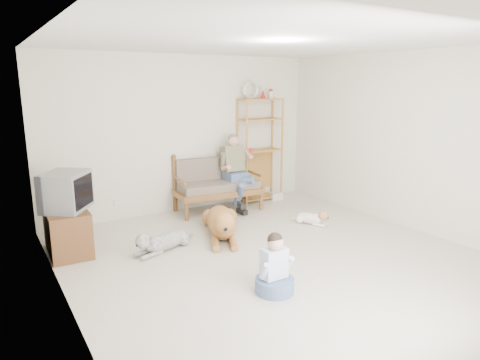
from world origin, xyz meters
TOP-DOWN VIEW (x-y plane):
  - floor at (0.00, 0.00)m, footprint 5.50×5.50m
  - ceiling at (0.00, 0.00)m, footprint 5.50×5.50m
  - wall_back at (0.00, 2.75)m, footprint 5.00×0.00m
  - wall_left at (-2.50, 0.00)m, footprint 0.00×5.50m
  - wall_right at (2.50, 0.00)m, footprint 0.00×5.50m
  - loveseat at (0.42, 2.40)m, footprint 1.56×0.85m
  - man at (0.73, 2.18)m, footprint 0.51×0.73m
  - etagere at (1.46, 2.55)m, footprint 0.86×0.38m
  - book_stack at (1.74, 2.38)m, footprint 0.25×0.20m
  - tv_stand at (-2.23, 1.71)m, footprint 0.53×0.92m
  - crt_tv at (-2.19, 1.67)m, footprint 0.74×0.77m
  - wall_outlet at (-1.25, 2.73)m, footprint 0.12×0.02m
  - golden_retriever at (-0.17, 1.17)m, footprint 0.88×1.60m
  - shaggy_dog at (-1.14, 1.09)m, footprint 1.04×0.48m
  - terrier at (1.35, 0.85)m, footprint 0.36×0.64m
  - child at (-0.55, -0.65)m, footprint 0.43×0.43m

SIDE VIEW (x-z plane):
  - floor at x=0.00m, z-range 0.00..0.00m
  - book_stack at x=1.74m, z-range 0.00..0.14m
  - terrier at x=1.35m, z-range -0.02..0.24m
  - shaggy_dog at x=-1.14m, z-range -0.03..0.29m
  - golden_retriever at x=-0.17m, z-range -0.05..0.47m
  - child at x=-0.55m, z-range -0.10..0.58m
  - wall_outlet at x=-1.25m, z-range 0.26..0.34m
  - tv_stand at x=-2.23m, z-range 0.00..0.60m
  - loveseat at x=0.42m, z-range 0.01..0.96m
  - man at x=0.73m, z-range 0.03..1.21m
  - crt_tv at x=-2.19m, z-range 0.60..1.10m
  - etagere at x=1.46m, z-range -0.13..2.12m
  - wall_left at x=-2.50m, z-range -1.40..4.10m
  - wall_right at x=2.50m, z-range -1.40..4.10m
  - wall_back at x=0.00m, z-range -1.15..3.85m
  - ceiling at x=0.00m, z-range 2.70..2.70m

